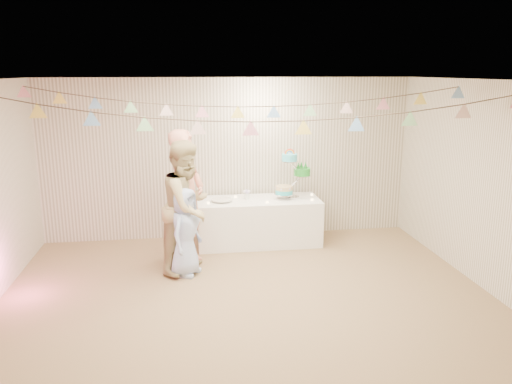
{
  "coord_description": "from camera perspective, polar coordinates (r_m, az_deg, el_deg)",
  "views": [
    {
      "loc": [
        -0.69,
        -5.5,
        2.71
      ],
      "look_at": [
        0.2,
        0.8,
        1.15
      ],
      "focal_mm": 35.0,
      "sensor_mm": 36.0,
      "label": 1
    }
  ],
  "objects": [
    {
      "name": "floor",
      "position": [
        6.17,
        -0.82,
        -12.28
      ],
      "size": [
        6.0,
        6.0,
        0.0
      ],
      "primitive_type": "plane",
      "color": "#826546",
      "rests_on": "ground"
    },
    {
      "name": "ceiling",
      "position": [
        5.54,
        -0.91,
        12.65
      ],
      "size": [
        6.0,
        6.0,
        0.0
      ],
      "primitive_type": "plane",
      "color": "silver",
      "rests_on": "ground"
    },
    {
      "name": "back_wall",
      "position": [
        8.15,
        -3.08,
        3.79
      ],
      "size": [
        6.0,
        6.0,
        0.0
      ],
      "primitive_type": "plane",
      "color": "silver",
      "rests_on": "ground"
    },
    {
      "name": "front_wall",
      "position": [
        3.38,
        4.57,
        -10.87
      ],
      "size": [
        6.0,
        6.0,
        0.0
      ],
      "primitive_type": "plane",
      "color": "silver",
      "rests_on": "ground"
    },
    {
      "name": "right_wall",
      "position": [
        6.77,
        25.22,
        0.43
      ],
      "size": [
        5.0,
        5.0,
        0.0
      ],
      "primitive_type": "plane",
      "color": "silver",
      "rests_on": "ground"
    },
    {
      "name": "table",
      "position": [
        7.96,
        0.3,
        -3.39
      ],
      "size": [
        1.93,
        0.77,
        0.72
      ],
      "primitive_type": "cube",
      "color": "white",
      "rests_on": "floor"
    },
    {
      "name": "cake_stand",
      "position": [
        7.91,
        4.2,
        2.14
      ],
      "size": [
        0.66,
        0.39,
        0.74
      ],
      "primitive_type": null,
      "color": "silver",
      "rests_on": "table"
    },
    {
      "name": "cake_bottom",
      "position": [
        7.89,
        3.19,
        0.01
      ],
      "size": [
        0.31,
        0.31,
        0.15
      ],
      "primitive_type": null,
      "color": "#2ABCC5",
      "rests_on": "cake_stand"
    },
    {
      "name": "cake_middle",
      "position": [
        8.04,
        5.31,
        2.21
      ],
      "size": [
        0.27,
        0.27,
        0.22
      ],
      "primitive_type": null,
      "color": "#209329",
      "rests_on": "cake_stand"
    },
    {
      "name": "cake_top_tier",
      "position": [
        7.82,
        3.84,
        3.93
      ],
      "size": [
        0.25,
        0.25,
        0.19
      ],
      "primitive_type": null,
      "color": "#47CBE0",
      "rests_on": "cake_stand"
    },
    {
      "name": "platter",
      "position": [
        7.74,
        -3.92,
        -0.85
      ],
      "size": [
        0.33,
        0.33,
        0.02
      ],
      "primitive_type": "cylinder",
      "color": "white",
      "rests_on": "table"
    },
    {
      "name": "posy",
      "position": [
        7.86,
        -1.06,
        -0.09
      ],
      "size": [
        0.13,
        0.13,
        0.15
      ],
      "primitive_type": null,
      "color": "white",
      "rests_on": "table"
    },
    {
      "name": "person_adult_a",
      "position": [
        7.04,
        -7.94,
        -0.72
      ],
      "size": [
        0.72,
        0.83,
        1.93
      ],
      "primitive_type": "imported",
      "rotation": [
        0.0,
        0.0,
        1.13
      ],
      "color": "tan",
      "rests_on": "floor"
    },
    {
      "name": "person_adult_b",
      "position": [
        6.83,
        -7.84,
        -1.67
      ],
      "size": [
        1.05,
        1.11,
        1.81
      ],
      "primitive_type": "imported",
      "rotation": [
        0.0,
        0.0,
        1.0
      ],
      "color": "tan",
      "rests_on": "floor"
    },
    {
      "name": "person_child",
      "position": [
        6.75,
        -8.08,
        -4.52
      ],
      "size": [
        0.62,
        0.7,
        1.21
      ],
      "primitive_type": "imported",
      "rotation": [
        0.0,
        0.0,
        1.07
      ],
      "color": "#A7BBEC",
      "rests_on": "floor"
    },
    {
      "name": "bunting_back",
      "position": [
        6.64,
        -2.11,
        10.67
      ],
      "size": [
        5.6,
        1.1,
        0.4
      ],
      "primitive_type": null,
      "color": "pink",
      "rests_on": "ceiling"
    },
    {
      "name": "bunting_front",
      "position": [
        5.36,
        -0.63,
        9.61
      ],
      "size": [
        5.6,
        0.9,
        0.36
      ],
      "primitive_type": null,
      "color": "#72A5E5",
      "rests_on": "ceiling"
    },
    {
      "name": "tealight_0",
      "position": [
        7.64,
        -5.49,
        -1.25
      ],
      "size": [
        0.04,
        0.04,
        0.03
      ],
      "primitive_type": "cylinder",
      "color": "#FFD88C",
      "rests_on": "table"
    },
    {
      "name": "tealight_1",
      "position": [
        7.99,
        -2.37,
        -0.53
      ],
      "size": [
        0.04,
        0.04,
        0.03
      ],
      "primitive_type": "cylinder",
      "color": "#FFD88C",
      "rests_on": "table"
    },
    {
      "name": "tealight_2",
      "position": [
        7.66,
        1.28,
        -1.14
      ],
      "size": [
        0.04,
        0.04,
        0.03
      ],
      "primitive_type": "cylinder",
      "color": "#FFD88C",
      "rests_on": "table"
    },
    {
      "name": "tealight_3",
      "position": [
        8.12,
        2.52,
        -0.29
      ],
      "size": [
        0.04,
        0.04,
        0.03
      ],
      "primitive_type": "cylinder",
      "color": "#FFD88C",
      "rests_on": "table"
    },
    {
      "name": "tealight_4",
      "position": [
        7.84,
        6.43,
        -0.87
      ],
      "size": [
        0.04,
        0.04,
        0.03
      ],
      "primitive_type": "cylinder",
      "color": "#FFD88C",
      "rests_on": "table"
    },
    {
      "name": "tealight_5",
      "position": [
        8.17,
        6.4,
        -0.27
      ],
      "size": [
        0.04,
        0.04,
        0.03
      ],
      "primitive_type": "cylinder",
      "color": "#FFD88C",
      "rests_on": "table"
    }
  ]
}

